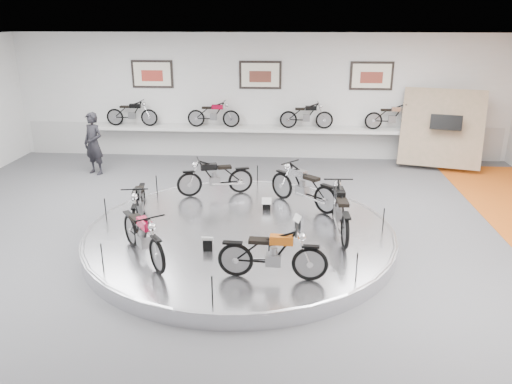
# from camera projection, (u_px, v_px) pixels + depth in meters

# --- Properties ---
(floor) EXTENTS (16.00, 16.00, 0.00)m
(floor) POSITION_uv_depth(u_px,v_px,m) (239.00, 248.00, 10.23)
(floor) COLOR #555557
(floor) RESTS_ON ground
(ceiling) EXTENTS (16.00, 16.00, 0.00)m
(ceiling) POSITION_uv_depth(u_px,v_px,m) (236.00, 45.00, 8.89)
(ceiling) COLOR white
(ceiling) RESTS_ON wall_back
(wall_back) EXTENTS (16.00, 0.00, 16.00)m
(wall_back) POSITION_uv_depth(u_px,v_px,m) (260.00, 97.00, 16.14)
(wall_back) COLOR silver
(wall_back) RESTS_ON floor
(dado_band) EXTENTS (15.68, 0.04, 1.10)m
(dado_band) POSITION_uv_depth(u_px,v_px,m) (260.00, 141.00, 16.60)
(dado_band) COLOR #BCBCBA
(dado_band) RESTS_ON floor
(display_platform) EXTENTS (6.40, 6.40, 0.30)m
(display_platform) POSITION_uv_depth(u_px,v_px,m) (240.00, 235.00, 10.46)
(display_platform) COLOR silver
(display_platform) RESTS_ON floor
(platform_rim) EXTENTS (6.40, 6.40, 0.10)m
(platform_rim) POSITION_uv_depth(u_px,v_px,m) (240.00, 230.00, 10.42)
(platform_rim) COLOR #B2B2BA
(platform_rim) RESTS_ON display_platform
(shelf) EXTENTS (11.00, 0.55, 0.10)m
(shelf) POSITION_uv_depth(u_px,v_px,m) (260.00, 129.00, 16.19)
(shelf) COLOR silver
(shelf) RESTS_ON wall_back
(poster_left) EXTENTS (1.35, 0.06, 0.88)m
(poster_left) POSITION_uv_depth(u_px,v_px,m) (152.00, 74.00, 16.10)
(poster_left) COLOR white
(poster_left) RESTS_ON wall_back
(poster_center) EXTENTS (1.35, 0.06, 0.88)m
(poster_center) POSITION_uv_depth(u_px,v_px,m) (260.00, 75.00, 15.87)
(poster_center) COLOR white
(poster_center) RESTS_ON wall_back
(poster_right) EXTENTS (1.35, 0.06, 0.88)m
(poster_right) POSITION_uv_depth(u_px,v_px,m) (372.00, 76.00, 15.63)
(poster_right) COLOR white
(poster_right) RESTS_ON wall_back
(display_panel) EXTENTS (2.56, 1.52, 2.30)m
(display_panel) POSITION_uv_depth(u_px,v_px,m) (442.00, 128.00, 15.17)
(display_panel) COLOR tan
(display_panel) RESTS_ON floor
(shelf_bike_a) EXTENTS (1.22, 0.43, 0.73)m
(shelf_bike_a) POSITION_uv_depth(u_px,v_px,m) (132.00, 115.00, 16.33)
(shelf_bike_a) COLOR black
(shelf_bike_a) RESTS_ON shelf
(shelf_bike_b) EXTENTS (1.22, 0.43, 0.73)m
(shelf_bike_b) POSITION_uv_depth(u_px,v_px,m) (214.00, 116.00, 16.15)
(shelf_bike_b) COLOR maroon
(shelf_bike_b) RESTS_ON shelf
(shelf_bike_c) EXTENTS (1.22, 0.43, 0.73)m
(shelf_bike_c) POSITION_uv_depth(u_px,v_px,m) (306.00, 117.00, 15.95)
(shelf_bike_c) COLOR black
(shelf_bike_c) RESTS_ON shelf
(shelf_bike_d) EXTENTS (1.22, 0.43, 0.73)m
(shelf_bike_d) POSITION_uv_depth(u_px,v_px,m) (392.00, 118.00, 15.77)
(shelf_bike_d) COLOR #A1A1A5
(shelf_bike_d) RESTS_ON shelf
(bike_a) EXTENTS (1.65, 1.58, 0.99)m
(bike_a) POSITION_uv_depth(u_px,v_px,m) (303.00, 186.00, 11.47)
(bike_a) COLOR #A1A1A5
(bike_a) RESTS_ON display_platform
(bike_b) EXTENTS (1.69, 1.01, 0.94)m
(bike_b) POSITION_uv_depth(u_px,v_px,m) (215.00, 177.00, 12.21)
(bike_b) COLOR black
(bike_b) RESTS_ON display_platform
(bike_c) EXTENTS (0.82, 1.65, 0.93)m
(bike_c) POSITION_uv_depth(u_px,v_px,m) (138.00, 203.00, 10.49)
(bike_c) COLOR black
(bike_c) RESTS_ON display_platform
(bike_d) EXTENTS (1.44, 1.64, 0.95)m
(bike_d) POSITION_uv_depth(u_px,v_px,m) (143.00, 235.00, 8.97)
(bike_d) COLOR maroon
(bike_d) RESTS_ON display_platform
(bike_e) EXTENTS (1.60, 0.64, 0.92)m
(bike_e) POSITION_uv_depth(u_px,v_px,m) (272.00, 254.00, 8.29)
(bike_e) COLOR #B85310
(bike_e) RESTS_ON display_platform
(bike_f) EXTENTS (0.72, 1.79, 1.03)m
(bike_f) POSITION_uv_depth(u_px,v_px,m) (340.00, 209.00, 10.02)
(bike_f) COLOR black
(bike_f) RESTS_ON display_platform
(visitor) EXTENTS (0.80, 0.69, 1.85)m
(visitor) POSITION_uv_depth(u_px,v_px,m) (94.00, 144.00, 14.70)
(visitor) COLOR black
(visitor) RESTS_ON floor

